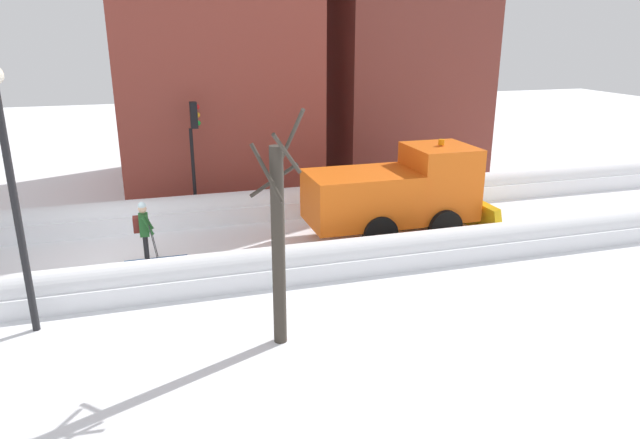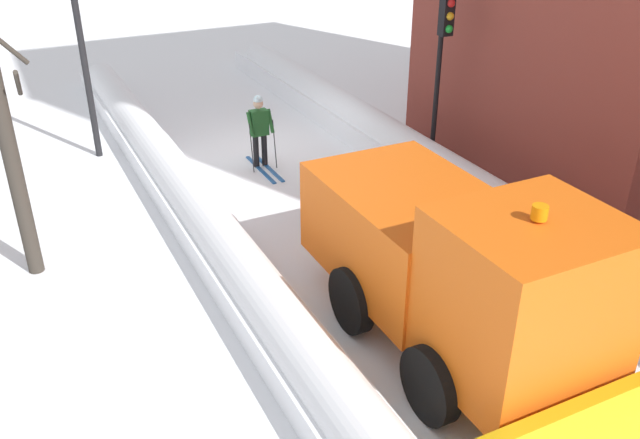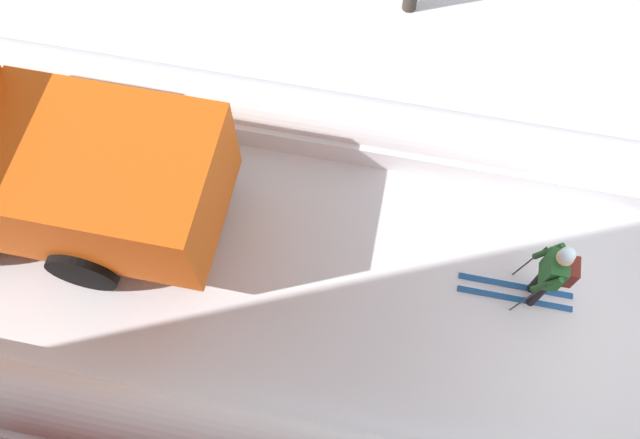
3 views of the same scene
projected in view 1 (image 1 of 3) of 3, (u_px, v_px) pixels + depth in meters
The scene contains 9 objects.
ground_plane at pixel (425, 228), 19.64m from camera, with size 80.00×80.00×0.00m, color white.
snowbank_left at pixel (394, 195), 21.99m from camera, with size 1.10×36.00×1.03m.
snowbank_right at pixel (468, 244), 17.03m from camera, with size 1.10×36.00×0.94m.
building_brick_near at pixel (208, 20), 23.71m from camera, with size 8.77×7.69×13.63m.
plow_truck at pixel (400, 192), 18.49m from camera, with size 3.20×5.98×3.12m.
skier at pixel (144, 229), 16.49m from camera, with size 0.62×1.80×1.81m.
traffic_light_pole at pixel (194, 137), 19.92m from camera, with size 0.28×0.42×4.11m.
street_lamp at pixel (10, 174), 11.83m from camera, with size 0.40×0.40×5.79m.
bare_tree_near at pixel (279, 241), 11.78m from camera, with size 1.08×1.04×5.05m.
Camera 1 is at (16.75, 1.21, 6.41)m, focal length 32.28 mm.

